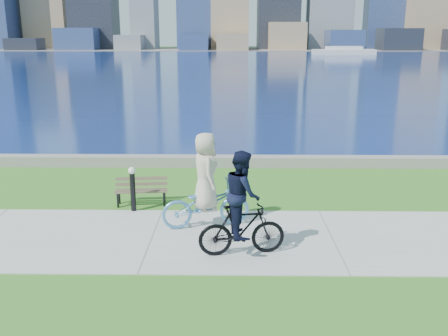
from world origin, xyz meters
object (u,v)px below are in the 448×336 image
(park_bench, at_px, (141,188))
(cyclist_woman, at_px, (206,193))
(bollard_lamp, at_px, (133,186))
(cyclist_man, at_px, (242,212))

(park_bench, xyz_separation_m, cyclist_woman, (1.79, -1.60, 0.42))
(cyclist_woman, bearing_deg, bollard_lamp, 46.98)
(cyclist_woman, relative_size, cyclist_man, 1.03)
(bollard_lamp, relative_size, cyclist_man, 0.54)
(park_bench, xyz_separation_m, bollard_lamp, (-0.11, -0.55, 0.24))
(bollard_lamp, bearing_deg, cyclist_woman, -28.80)
(park_bench, bearing_deg, cyclist_woman, -47.31)
(cyclist_woman, distance_m, cyclist_man, 1.72)
(cyclist_woman, bearing_deg, cyclist_man, -166.21)
(bollard_lamp, distance_m, cyclist_woman, 2.18)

